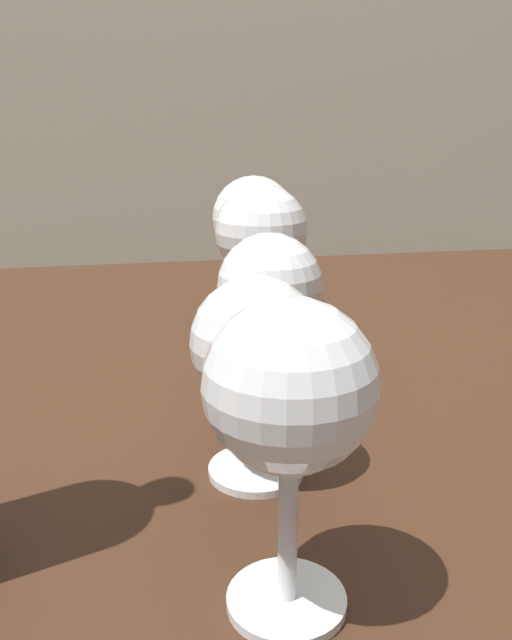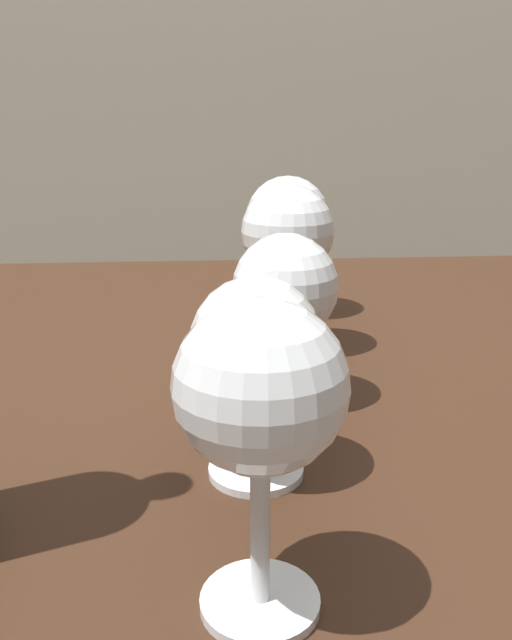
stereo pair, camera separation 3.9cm
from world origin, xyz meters
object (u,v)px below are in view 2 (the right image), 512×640
Objects in this scene: wine_glass_pinot at (256,347)px; wine_glass_chardonnay at (288,235)px; wine_glass_rose at (285,292)px; wine_glass_amber at (260,396)px; wine_glass_white at (288,219)px.

wine_glass_pinot is 0.82× the size of wine_glass_chardonnay.
wine_glass_amber is at bearing -99.23° from wine_glass_rose.
wine_glass_chardonnay reaches higher than wine_glass_pinot.
wine_glass_white reaches higher than wine_glass_pinot.
wine_glass_chardonnay is (0.02, 0.12, 0.02)m from wine_glass_rose.
wine_glass_chardonnay is at bearing 81.36° from wine_glass_amber.
wine_glass_amber is 0.23m from wine_glass_rose.
wine_glass_rose is 0.12m from wine_glass_chardonnay.
wine_glass_rose is 0.85× the size of wine_glass_chardonnay.
wine_glass_chardonnay reaches higher than wine_glass_amber.
wine_glass_pinot is (0.01, 0.12, -0.02)m from wine_glass_amber.
wine_glass_pinot is 0.84× the size of wine_glass_white.
wine_glass_chardonnay reaches higher than wine_glass_rose.
wine_glass_chardonnay is at bearing -96.71° from wine_glass_white.
wine_glass_pinot is at bearing 86.74° from wine_glass_amber.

